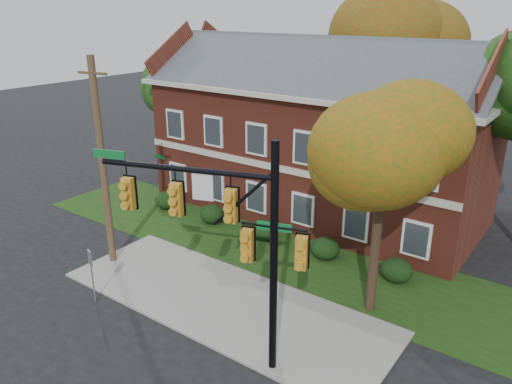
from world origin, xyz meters
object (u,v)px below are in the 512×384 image
Objects in this scene: apartment_building at (319,125)px; utility_pole at (102,164)px; tree_far_rear at (401,46)px; hedge_right at (325,248)px; tree_left_rear at (177,82)px; hedge_far_right at (397,270)px; sign_post at (91,267)px; hedge_left at (212,214)px; tree_near_right at (390,148)px; hedge_far_left at (167,200)px; traffic_signal at (230,231)px; hedge_center at (264,230)px.

apartment_building is 2.01× the size of utility_pole.
hedge_right is at bearing -80.64° from tree_far_rear.
tree_left_rear is 14.40m from tree_far_rear.
hedge_far_right is 12.71m from sign_post.
tree_left_rear is at bearing 105.85° from utility_pole.
utility_pole reaches higher than hedge_left.
tree_left_rear reaches higher than hedge_left.
tree_far_rear is at bearing 96.41° from sign_post.
hedge_far_right is at bearing 0.00° from hedge_left.
hedge_far_left is at bearing 168.73° from tree_near_right.
sign_post is at bearing -61.18° from hedge_far_left.
hedge_far_left is 1.00× the size of hedge_right.
hedge_right is 15.66m from tree_far_rear.
tree_near_right is at bearing -85.48° from hedge_far_right.
apartment_building is 14.29m from traffic_signal.
hedge_center is at bearing 0.00° from hedge_far_left.
sign_post is at bearing -99.01° from apartment_building.
hedge_far_left is 0.61× the size of sign_post.
hedge_left is 0.15× the size of utility_pole.
tree_near_right reaches higher than hedge_right.
hedge_right is at bearing 0.00° from hedge_left.
hedge_left is 7.44m from utility_pole.
tree_near_right is at bearing -21.42° from hedge_center.
sign_post reaches higher than hedge_far_left.
hedge_right is (3.50, 0.00, 0.00)m from hedge_center.
traffic_signal is at bearing -82.88° from hedge_right.
hedge_center is 8.59m from utility_pole.
hedge_left is 12.68m from tree_near_right.
tree_near_right is 1.10× the size of traffic_signal.
hedge_center is at bearing 42.25° from utility_pole.
apartment_building is 9.82m from hedge_far_left.
tree_left_rear is at bearing 123.42° from hedge_far_left.
sign_post is at bearing -148.14° from tree_near_right.
tree_near_right reaches higher than hedge_far_left.
hedge_far_right is 0.16× the size of tree_left_rear.
hedge_far_left is 1.00× the size of hedge_center.
hedge_center is at bearing 91.40° from sign_post.
hedge_right is at bearing -56.33° from apartment_building.
utility_pole reaches higher than hedge_right.
utility_pole is at bearing -111.19° from apartment_building.
hedge_center is 0.16× the size of tree_near_right.
hedge_center is 9.90m from tree_near_right.
hedge_far_left is at bearing 180.00° from hedge_right.
apartment_building is 7.73m from hedge_left.
tree_near_right is 3.74× the size of sign_post.
hedge_right is at bearing 25.68° from utility_pole.
sign_post is at bearing -136.64° from hedge_far_right.
apartment_building is at bearing 123.67° from hedge_right.
tree_left_rear is 3.87× the size of sign_post.
hedge_left is at bearing 0.00° from hedge_far_left.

